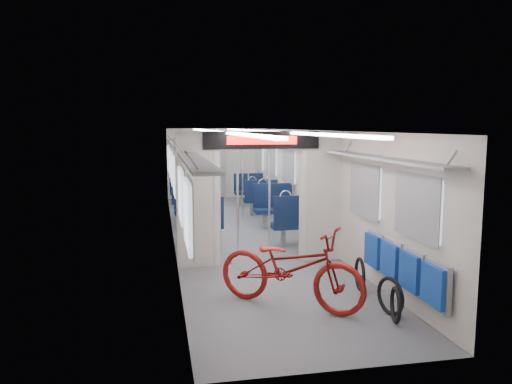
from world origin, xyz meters
The scene contains 14 objects.
carriage centered at (0.00, -0.27, 1.50)m, with size 12.00×12.02×2.31m.
bicycle centered at (-0.05, -4.21, 0.54)m, with size 0.72×2.06×1.08m, color maroon.
flip_bench centered at (1.35, -4.55, 0.58)m, with size 0.12×2.14×0.55m.
bike_hoop_a centered at (1.06, -5.00, 0.20)m, with size 0.46×0.46×0.05m, color black.
bike_hoop_b centered at (1.12, -4.75, 0.23)m, with size 0.50×0.50×0.05m, color black.
bike_hoop_c centered at (1.12, -3.77, 0.22)m, with size 0.50×0.50×0.05m, color black.
seat_bay_near_left centered at (-0.93, 0.33, 0.55)m, with size 0.92×2.10×1.11m.
seat_bay_near_right centered at (0.93, 0.04, 0.56)m, with size 0.94×2.22×1.15m.
seat_bay_far_left centered at (-0.93, 3.67, 0.57)m, with size 0.95×2.25×1.15m.
seat_bay_far_right centered at (0.93, 3.42, 0.53)m, with size 0.89×1.98×1.07m.
stanchion_near_left centered at (-0.27, -1.14, 1.15)m, with size 0.04×0.04×2.30m, color silver.
stanchion_near_right centered at (0.24, -1.62, 1.15)m, with size 0.04×0.04×2.30m, color silver.
stanchion_far_left centered at (-0.26, 2.08, 1.15)m, with size 0.05×0.05×2.30m, color silver.
stanchion_far_right centered at (0.35, 2.00, 1.15)m, with size 0.04×0.04×2.30m, color silver.
Camera 1 is at (-1.73, -10.39, 2.40)m, focal length 35.00 mm.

